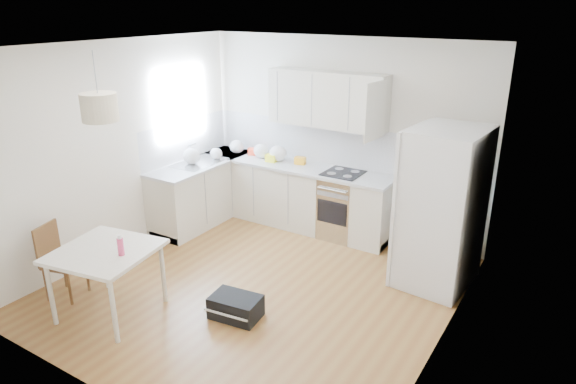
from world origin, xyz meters
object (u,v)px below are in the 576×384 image
object	(u,v)px
dining_table	(105,257)
dining_chair	(64,262)
refrigerator	(443,209)
gym_bag	(236,307)

from	to	relation	value
dining_table	dining_chair	xyz separation A→B (m)	(-0.68, -0.03, -0.23)
refrigerator	gym_bag	world-z (taller)	refrigerator
dining_chair	gym_bag	bearing A→B (deg)	3.57
refrigerator	dining_table	world-z (taller)	refrigerator
dining_table	gym_bag	xyz separation A→B (m)	(1.17, 0.63, -0.54)
dining_chair	gym_bag	size ratio (longest dim) A/B	1.65
dining_chair	gym_bag	distance (m)	1.99
dining_table	dining_chair	bearing A→B (deg)	173.31
dining_table	dining_chair	world-z (taller)	dining_chair
refrigerator	dining_table	size ratio (longest dim) A/B	1.71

